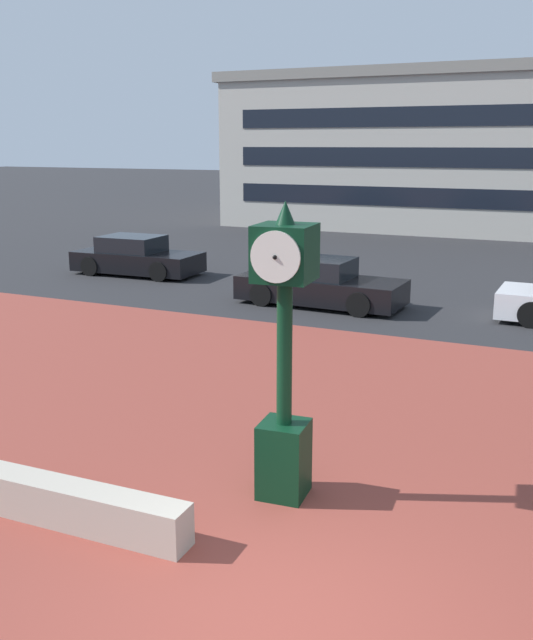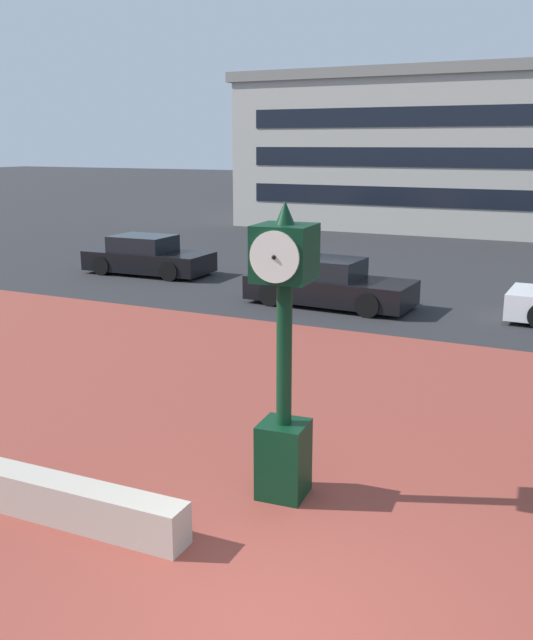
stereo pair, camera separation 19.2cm
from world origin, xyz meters
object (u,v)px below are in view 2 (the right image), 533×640
at_px(street_clock, 284,358).
at_px(car_street_distant, 328,285).
at_px(car_street_near, 148,257).
at_px(civic_building, 533,150).

distance_m(street_clock, car_street_distant, 10.91).
height_order(street_clock, car_street_near, street_clock).
bearing_deg(car_street_near, street_clock, 39.25).
bearing_deg(civic_building, car_street_near, -114.22).
height_order(car_street_near, car_street_distant, same).
xyz_separation_m(street_clock, car_street_near, (-10.57, 12.18, -1.22)).
distance_m(car_street_near, civic_building, 23.86).
height_order(street_clock, civic_building, civic_building).
relative_size(street_clock, car_street_distant, 0.80).
distance_m(street_clock, civic_building, 33.80).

